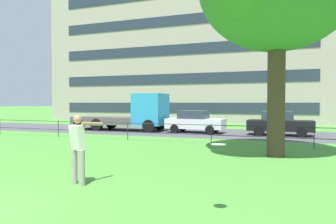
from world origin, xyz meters
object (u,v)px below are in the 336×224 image
frisbee (218,144)px  apartment_building_background (192,55)px  person_thrower (78,147)px  car_white_far_right (195,122)px  car_black_center (280,123)px  flatbed_truck_left (133,114)px

frisbee → apartment_building_background: apartment_building_background is taller
person_thrower → frisbee: bearing=-14.3°
car_white_far_right → apartment_building_background: bearing=106.8°
car_black_center → flatbed_truck_left: bearing=-179.7°
person_thrower → apartment_building_background: bearing=100.7°
flatbed_truck_left → car_black_center: size_ratio=1.81×
apartment_building_background → person_thrower: bearing=-79.3°
person_thrower → apartment_building_background: size_ratio=0.05×
person_thrower → car_black_center: 15.28m
car_black_center → apartment_building_background: bearing=122.9°
flatbed_truck_left → car_black_center: 10.40m
car_black_center → person_thrower: bearing=-107.7°
frisbee → car_white_far_right: 16.12m
frisbee → car_black_center: size_ratio=0.08×
car_white_far_right → apartment_building_background: 18.36m
flatbed_truck_left → car_black_center: bearing=0.3°
frisbee → flatbed_truck_left: bearing=121.6°
flatbed_truck_left → person_thrower: bearing=-68.4°
apartment_building_background → car_black_center: bearing=-57.1°
person_thrower → frisbee: size_ratio=5.45×
frisbee → car_black_center: (0.89, 15.51, -0.54)m
person_thrower → flatbed_truck_left: bearing=111.6°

